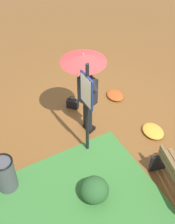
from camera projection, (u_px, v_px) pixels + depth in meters
name	position (u px, v px, depth m)	size (l,w,h in m)	color
ground_plane	(92.00, 121.00, 7.58)	(18.00, 18.00, 0.00)	brown
person_with_umbrella	(85.00, 75.00, 6.37)	(0.96, 0.96, 2.04)	black
info_sign_post	(87.00, 101.00, 5.92)	(0.44, 0.07, 2.30)	black
handbag	(73.00, 104.00, 7.85)	(0.31, 0.31, 0.37)	black
trash_bin	(5.00, 175.00, 5.90)	(0.42, 0.42, 0.83)	#4C4C51
shrub_cluster	(94.00, 189.00, 5.89)	(0.62, 0.56, 0.50)	#285628
leaf_pile_by_bench	(115.00, 95.00, 8.21)	(0.51, 0.41, 0.11)	#B74C1E
leaf_pile_far_path	(153.00, 131.00, 7.24)	(0.57, 0.46, 0.13)	gold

